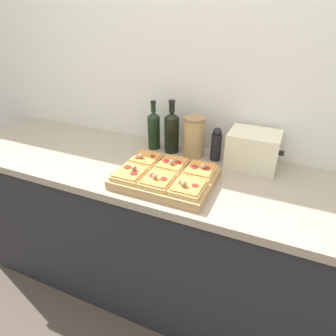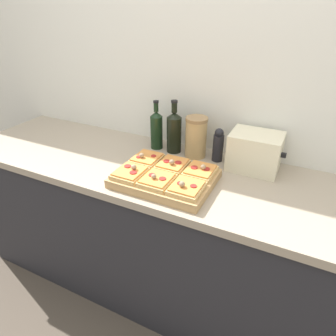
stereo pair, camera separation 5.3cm
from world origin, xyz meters
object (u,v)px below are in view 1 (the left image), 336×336
object	(u,v)px
olive_oil_bottle	(154,129)
toaster_oven	(253,150)
grain_jar_tall	(194,137)
cutting_board	(165,178)
wine_bottle	(172,131)
pepper_mill	(216,144)

from	to	relation	value
olive_oil_bottle	toaster_oven	world-z (taller)	olive_oil_bottle
grain_jar_tall	toaster_oven	size ratio (longest dim) A/B	0.82
cutting_board	wine_bottle	size ratio (longest dim) A/B	1.52
wine_bottle	grain_jar_tall	distance (m)	0.13
cutting_board	olive_oil_bottle	world-z (taller)	olive_oil_bottle
cutting_board	olive_oil_bottle	size ratio (longest dim) A/B	1.60
olive_oil_bottle	grain_jar_tall	world-z (taller)	olive_oil_bottle
grain_jar_tall	toaster_oven	world-z (taller)	grain_jar_tall
cutting_board	wine_bottle	distance (m)	0.36
olive_oil_bottle	pepper_mill	bearing A→B (deg)	0.00
olive_oil_bottle	pepper_mill	world-z (taller)	olive_oil_bottle
cutting_board	wine_bottle	bearing A→B (deg)	108.29
cutting_board	grain_jar_tall	world-z (taller)	grain_jar_tall
wine_bottle	toaster_oven	size ratio (longest dim) A/B	1.09
wine_bottle	grain_jar_tall	size ratio (longest dim) A/B	1.33
olive_oil_bottle	pepper_mill	size ratio (longest dim) A/B	1.53
olive_oil_bottle	toaster_oven	bearing A→B (deg)	-0.29
olive_oil_bottle	grain_jar_tall	bearing A→B (deg)	-0.00
wine_bottle	pepper_mill	distance (m)	0.26
cutting_board	toaster_oven	world-z (taller)	toaster_oven
pepper_mill	toaster_oven	bearing A→B (deg)	-0.85
wine_bottle	toaster_oven	xyz separation A→B (m)	(0.45, -0.00, -0.03)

